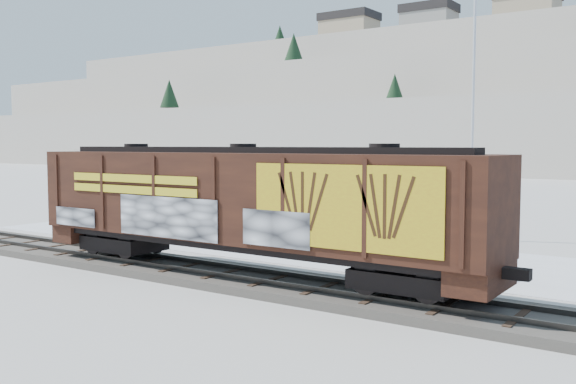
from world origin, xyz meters
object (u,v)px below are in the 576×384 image
Objects in this scene: car_white at (298,227)px; car_dark at (453,251)px; flagpole at (474,138)px; car_silver at (300,229)px; hopper_railcar at (243,202)px.

car_white is 8.30m from car_dark.
flagpole reaches higher than car_dark.
car_white reaches higher than car_silver.
car_white is (-0.25, 0.27, 0.06)m from car_silver.
car_silver is 8.01m from car_dark.
car_silver is at bearing -116.89° from car_white.
flagpole is at bearing 77.57° from hopper_railcar.
hopper_railcar is 8.67m from car_white.
flagpole reaches higher than car_silver.
car_white is at bearing 100.61° from car_dark.
car_silver is 0.95× the size of car_dark.
hopper_railcar is at bearing 162.63° from car_dark.
car_white is 1.05× the size of car_dark.
car_white is (-6.17, -6.41, -4.18)m from flagpole.
flagpole reaches higher than hopper_railcar.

